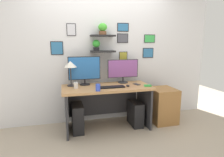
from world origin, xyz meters
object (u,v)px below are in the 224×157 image
object	(u,v)px
desk	(106,98)
computer_tower_left	(78,118)
computer_mouse	(128,86)
water_cup	(98,88)
keyboard	(111,87)
scissors_tray	(148,86)
monitor_left	(84,70)
computer_tower_right	(135,113)
drawer_cabinet	(162,105)
desk_lamp	(70,66)
pen_cup	(76,85)
monitor_right	(123,70)
cell_phone	(137,84)

from	to	relation	value
desk	computer_tower_left	bearing A→B (deg)	-173.67
computer_mouse	water_cup	size ratio (longest dim) A/B	0.82
keyboard	scissors_tray	bearing A→B (deg)	-5.40
computer_mouse	monitor_left	bearing A→B (deg)	154.35
computer_tower_right	drawer_cabinet	bearing A→B (deg)	1.87
desk_lamp	scissors_tray	bearing A→B (deg)	-15.32
desk	pen_cup	size ratio (longest dim) A/B	15.03
water_cup	computer_tower_left	world-z (taller)	water_cup
drawer_cabinet	monitor_left	bearing A→B (deg)	171.61
computer_mouse	computer_tower_right	bearing A→B (deg)	28.46
monitor_right	computer_tower_left	distance (m)	1.17
pen_cup	scissors_tray	xyz separation A→B (m)	(1.19, -0.15, -0.04)
desk	cell_phone	bearing A→B (deg)	-5.27
monitor_left	keyboard	world-z (taller)	monitor_left
computer_tower_left	cell_phone	bearing A→B (deg)	0.38
desk_lamp	drawer_cabinet	bearing A→B (deg)	-5.66
monitor_left	computer_mouse	distance (m)	0.80
cell_phone	keyboard	bearing A→B (deg)	177.59
monitor_left	keyboard	bearing A→B (deg)	-39.85
desk_lamp	scissors_tray	size ratio (longest dim) A/B	3.56
monitor_left	pen_cup	bearing A→B (deg)	-125.76
keyboard	drawer_cabinet	bearing A→B (deg)	6.71
computer_mouse	cell_phone	distance (m)	0.24
keyboard	computer_tower_left	xyz separation A→B (m)	(-0.56, 0.11, -0.53)
computer_mouse	computer_tower_left	distance (m)	1.01
keyboard	cell_phone	xyz separation A→B (m)	(0.50, 0.12, -0.01)
desk_lamp	monitor_left	bearing A→B (deg)	10.85
water_cup	drawer_cabinet	size ratio (longest dim) A/B	0.17
desk_lamp	computer_tower_right	distance (m)	1.43
desk	scissors_tray	world-z (taller)	scissors_tray
computer_mouse	pen_cup	distance (m)	0.86
scissors_tray	computer_tower_left	bearing A→B (deg)	171.87
desk	monitor_right	world-z (taller)	monitor_right
cell_phone	scissors_tray	bearing A→B (deg)	-69.33
keyboard	cell_phone	size ratio (longest dim) A/B	3.14
computer_mouse	monitor_right	bearing A→B (deg)	86.88
monitor_left	computer_mouse	world-z (taller)	monitor_left
keyboard	desk_lamp	distance (m)	0.77
scissors_tray	computer_tower_right	size ratio (longest dim) A/B	0.28
monitor_right	pen_cup	bearing A→B (deg)	-164.88
scissors_tray	monitor_left	bearing A→B (deg)	159.09
pen_cup	desk	bearing A→B (deg)	7.82
computer_tower_left	desk	bearing A→B (deg)	6.33
desk	drawer_cabinet	size ratio (longest dim) A/B	2.34
monitor_left	computer_mouse	xyz separation A→B (m)	(0.69, -0.33, -0.26)
computer_tower_right	scissors_tray	bearing A→B (deg)	-47.34
water_cup	computer_mouse	bearing A→B (deg)	17.06
monitor_right	drawer_cabinet	size ratio (longest dim) A/B	0.90
monitor_right	keyboard	bearing A→B (deg)	-132.83
water_cup	drawer_cabinet	xyz separation A→B (m)	(1.28, 0.29, -0.48)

